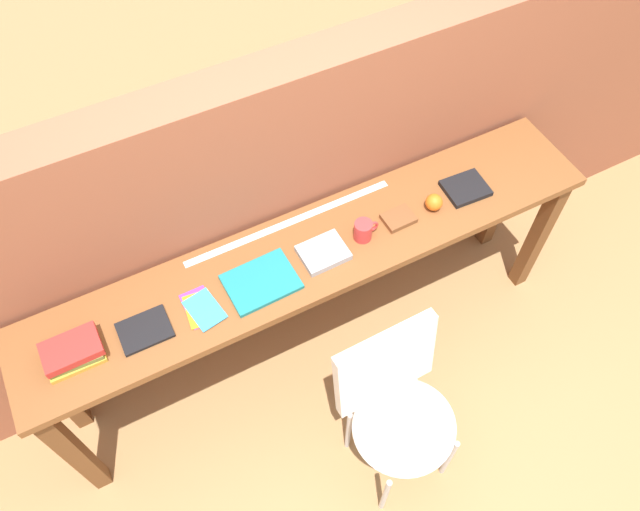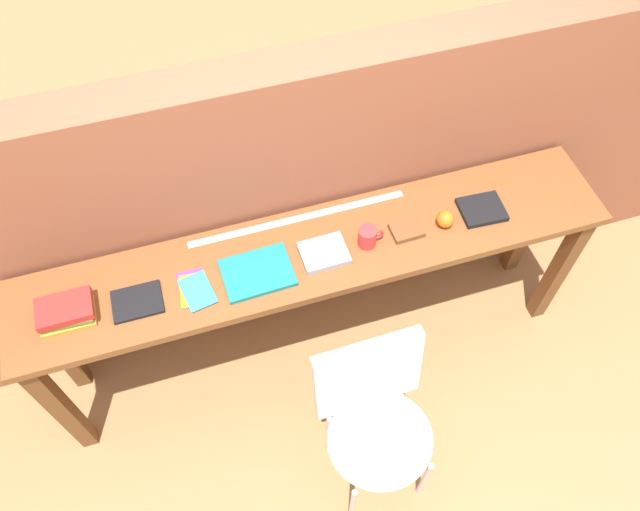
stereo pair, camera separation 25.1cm
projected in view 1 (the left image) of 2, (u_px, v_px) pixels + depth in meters
ground_plane at (343, 392)px, 3.13m from camera, size 40.00×40.00×0.00m
brick_wall_back at (280, 207)px, 2.81m from camera, size 6.00×0.20×1.55m
sideboard at (315, 268)px, 2.67m from camera, size 2.50×0.44×0.88m
chair_white_moulded at (397, 405)px, 2.55m from camera, size 0.45×0.46×0.89m
book_stack_leftmost at (73, 352)px, 2.25m from camera, size 0.21×0.15×0.08m
magazine_cycling at (145, 330)px, 2.34m from camera, size 0.19×0.15×0.02m
pamphlet_pile_colourful at (201, 309)px, 2.39m from camera, size 0.14×0.20×0.01m
book_open_centre at (261, 282)px, 2.45m from camera, size 0.28×0.22×0.02m
book_grey_hardcover at (323, 253)px, 2.52m from camera, size 0.19×0.16×0.03m
mug at (364, 230)px, 2.55m from camera, size 0.11×0.08×0.09m
leather_journal_brown at (398, 218)px, 2.63m from camera, size 0.13×0.10×0.02m
sports_ball_small at (434, 202)px, 2.64m from camera, size 0.07×0.07×0.07m
book_repair_rightmost at (466, 188)px, 2.72m from camera, size 0.19×0.17×0.02m
ruler_metal_back_edge at (290, 222)px, 2.63m from camera, size 0.94×0.03×0.00m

